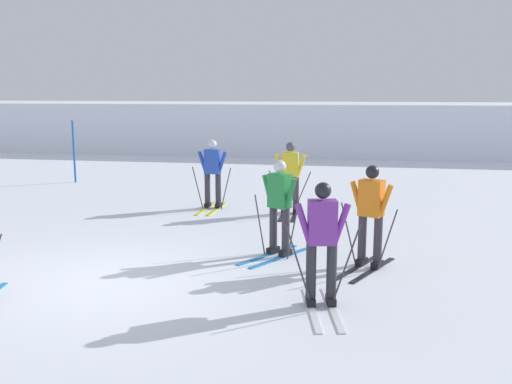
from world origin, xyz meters
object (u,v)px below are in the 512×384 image
object	(u,v)px
skier_blue	(212,172)
trail_marker_pole	(74,152)
skier_yellow	(290,176)
skier_green	(280,203)
skier_orange	(371,213)
skier_purple	(322,237)

from	to	relation	value
skier_blue	trail_marker_pole	distance (m)	6.22
skier_blue	trail_marker_pole	xyz separation A→B (m)	(-5.34, 3.18, 0.07)
skier_yellow	skier_green	xyz separation A→B (m)	(0.23, -3.50, 0.04)
skier_blue	skier_green	distance (m)	4.39
skier_orange	skier_purple	xyz separation A→B (m)	(-0.69, -1.85, 0.04)
skier_purple	trail_marker_pole	size ratio (longest dim) A/B	0.87
skier_orange	skier_purple	world-z (taller)	same
skier_orange	trail_marker_pole	world-z (taller)	trail_marker_pole
skier_green	skier_purple	bearing A→B (deg)	-69.36
trail_marker_pole	skier_yellow	bearing A→B (deg)	-25.44
skier_yellow	skier_green	distance (m)	3.50
skier_yellow	skier_purple	world-z (taller)	same
skier_yellow	trail_marker_pole	size ratio (longest dim) A/B	0.87
skier_purple	skier_green	bearing A→B (deg)	110.64
skier_orange	skier_green	world-z (taller)	same
skier_green	skier_yellow	bearing A→B (deg)	93.72
skier_yellow	skier_blue	world-z (taller)	same
skier_orange	skier_green	size ratio (longest dim) A/B	1.00
skier_green	skier_orange	bearing A→B (deg)	-16.15
skier_orange	skier_purple	size ratio (longest dim) A/B	1.00
skier_yellow	skier_blue	distance (m)	1.99
skier_yellow	skier_orange	world-z (taller)	same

